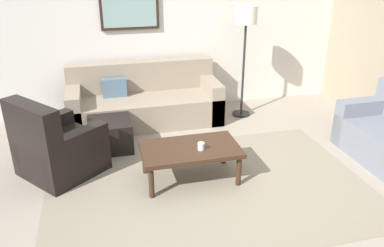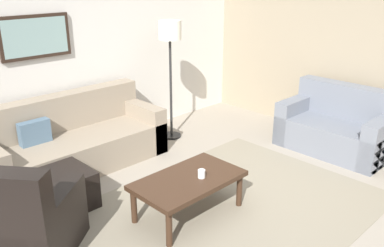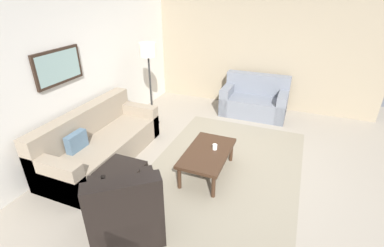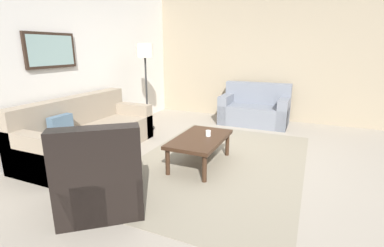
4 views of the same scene
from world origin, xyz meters
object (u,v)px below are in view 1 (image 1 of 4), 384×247
(cup, at_px, (201,146))
(framed_artwork, at_px, (130,12))
(couch_main, at_px, (144,102))
(ottoman, at_px, (110,135))
(coffee_table, at_px, (190,151))
(lamp_standing, at_px, (246,27))
(armchair_leather, at_px, (55,151))

(cup, bearing_deg, framed_artwork, 101.24)
(couch_main, bearing_deg, framed_artwork, 102.95)
(ottoman, relative_size, coffee_table, 0.51)
(coffee_table, distance_m, lamp_standing, 2.35)
(coffee_table, bearing_deg, framed_artwork, 99.21)
(armchair_leather, relative_size, cup, 13.51)
(couch_main, height_order, framed_artwork, framed_artwork)
(couch_main, height_order, cup, couch_main)
(ottoman, bearing_deg, framed_artwork, 69.53)
(cup, height_order, lamp_standing, lamp_standing)
(ottoman, distance_m, cup, 1.47)
(lamp_standing, bearing_deg, armchair_leather, -156.61)
(cup, relative_size, lamp_standing, 0.05)
(armchair_leather, xyz_separation_m, lamp_standing, (2.75, 1.19, 1.10))
(armchair_leather, relative_size, lamp_standing, 0.66)
(armchair_leather, relative_size, framed_artwork, 1.28)
(couch_main, bearing_deg, ottoman, -123.68)
(couch_main, bearing_deg, armchair_leather, -131.52)
(ottoman, relative_size, framed_artwork, 0.64)
(framed_artwork, bearing_deg, ottoman, -110.47)
(couch_main, xyz_separation_m, ottoman, (-0.57, -0.86, -0.10))
(coffee_table, relative_size, framed_artwork, 1.25)
(ottoman, distance_m, framed_artwork, 1.94)
(cup, distance_m, framed_artwork, 2.67)
(couch_main, xyz_separation_m, armchair_leather, (-1.22, -1.37, 0.01))
(coffee_table, distance_m, framed_artwork, 2.62)
(coffee_table, height_order, lamp_standing, lamp_standing)
(framed_artwork, bearing_deg, coffee_table, -80.79)
(coffee_table, bearing_deg, lamp_standing, 53.06)
(ottoman, relative_size, cup, 6.73)
(armchair_leather, xyz_separation_m, cup, (1.59, -0.57, 0.14))
(coffee_table, bearing_deg, couch_main, 98.36)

